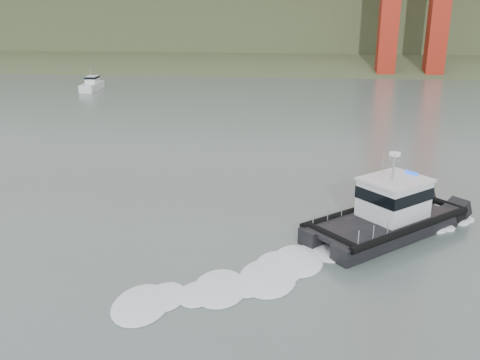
% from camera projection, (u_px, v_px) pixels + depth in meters
% --- Properties ---
extents(ground, '(400.00, 400.00, 0.00)m').
position_uv_depth(ground, '(221.00, 305.00, 22.52)').
color(ground, '#53625C').
rests_on(ground, ground).
extents(headlands, '(500.00, 105.36, 27.12)m').
position_uv_depth(headlands, '(286.00, 22.00, 138.66)').
color(headlands, '#394E2C').
rests_on(headlands, ground).
extents(patrol_boat, '(9.67, 9.08, 4.73)m').
position_uv_depth(patrol_boat, '(389.00, 212.00, 29.26)').
color(patrol_boat, black).
rests_on(patrol_boat, ground).
extents(motorboat, '(2.03, 5.66, 3.08)m').
position_uv_depth(motorboat, '(92.00, 85.00, 76.79)').
color(motorboat, silver).
rests_on(motorboat, ground).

